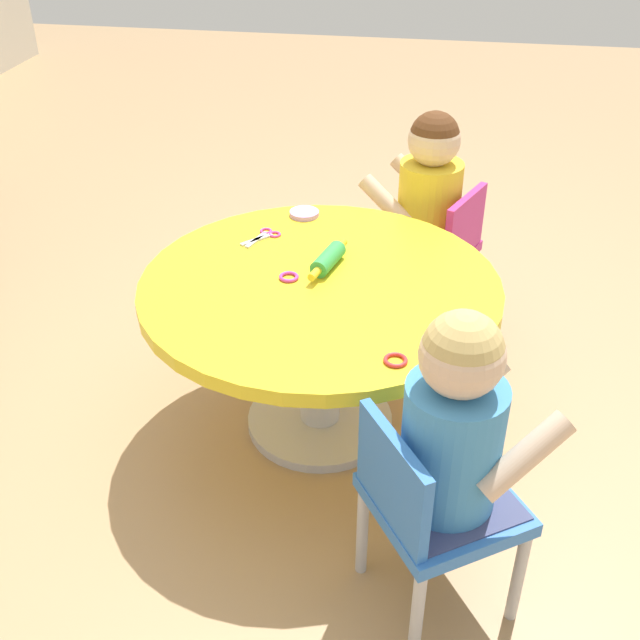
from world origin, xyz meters
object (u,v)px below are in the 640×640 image
seated_child_right (429,188)px  seated_child_left (456,421)px  craft_table (320,314)px  craft_scissors (264,236)px  rolling_pin (328,259)px  child_chair_left (430,506)px  child_chair_right (434,251)px

seated_child_right → seated_child_left: bearing=-174.3°
craft_table → seated_child_right: size_ratio=1.94×
craft_table → craft_scissors: bearing=41.9°
seated_child_left → rolling_pin: seated_child_left is taller
child_chair_left → craft_scissors: size_ratio=3.79×
child_chair_right → craft_scissors: bearing=126.4°
child_chair_left → craft_scissors: 1.01m
seated_child_left → seated_child_right: 1.19m
craft_table → seated_child_right: 0.69m
child_chair_right → craft_scissors: size_ratio=3.79×
seated_child_left → rolling_pin: (0.64, 0.37, -0.00)m
child_chair_right → craft_table: bearing=154.0°
craft_table → child_chair_left: bearing=-149.4°
craft_table → rolling_pin: (0.08, -0.01, 0.13)m
seated_child_right → craft_scissors: 0.61m
child_chair_left → seated_child_right: (1.20, 0.08, 0.23)m
seated_child_right → craft_table: bearing=157.4°
child_chair_left → rolling_pin: (0.66, 0.34, 0.22)m
craft_table → child_chair_left: 0.68m
craft_table → rolling_pin: 0.15m
child_chair_left → seated_child_left: seated_child_left is taller
child_chair_left → rolling_pin: bearing=26.8°
craft_table → seated_child_right: bearing=-22.6°
child_chair_left → seated_child_left: size_ratio=1.05×
child_chair_right → seated_child_right: size_ratio=1.05×
rolling_pin → craft_scissors: 0.27m
rolling_pin → seated_child_left: bearing=-150.1°
child_chair_left → rolling_pin: size_ratio=2.35×
child_chair_right → rolling_pin: rolling_pin is taller
child_chair_right → seated_child_right: (0.02, 0.04, 0.23)m
craft_table → child_chair_right: child_chair_right is taller
craft_table → child_chair_left: child_chair_left is taller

